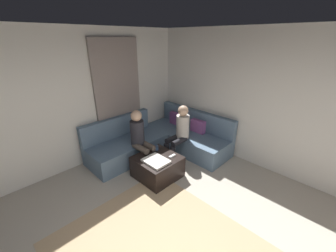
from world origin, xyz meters
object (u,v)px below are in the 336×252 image
Objects in this scene: coffee_mug at (156,148)px; game_remote at (172,156)px; person_on_couch_back at (180,131)px; sectional_couch at (162,140)px; person_on_couch_side at (141,137)px; ottoman at (157,167)px.

coffee_mug is 0.40m from game_remote.
sectional_couch is at bearing 6.31° from person_on_couch_back.
person_on_couch_side reaches higher than sectional_couch.
game_remote reaches higher than ottoman.
person_on_couch_back is at bearing 120.14° from game_remote.
coffee_mug is at bearing 120.05° from person_on_couch_side.
ottoman is at bearing 88.13° from person_on_couch_side.
person_on_couch_side is (-0.28, -0.16, 0.19)m from coffee_mug.
game_remote is at bearing 120.14° from person_on_couch_back.
game_remote is 0.12× the size of person_on_couch_side.
person_on_couch_side reaches higher than ottoman.
game_remote is at bearing 106.60° from person_on_couch_side.
person_on_couch_side is (-0.68, -0.20, 0.23)m from game_remote.
sectional_couch reaches higher than game_remote.
sectional_couch is 2.12× the size of person_on_couch_back.
ottoman is 0.38m from coffee_mug.
ottoman is 0.36m from game_remote.
sectional_couch is 0.63m from person_on_couch_back.
game_remote is at bearing 5.71° from coffee_mug.
ottoman is at bearing -129.29° from game_remote.
person_on_couch_back reaches higher than game_remote.
person_on_couch_back is (0.07, 0.61, 0.19)m from coffee_mug.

